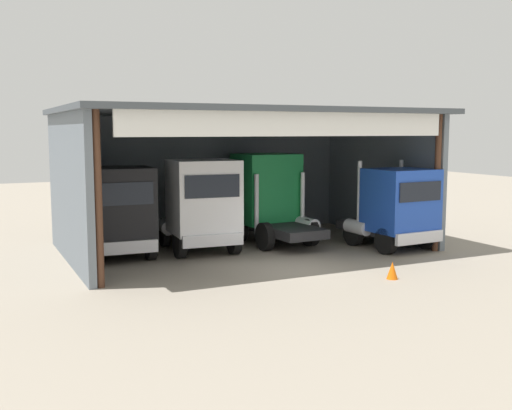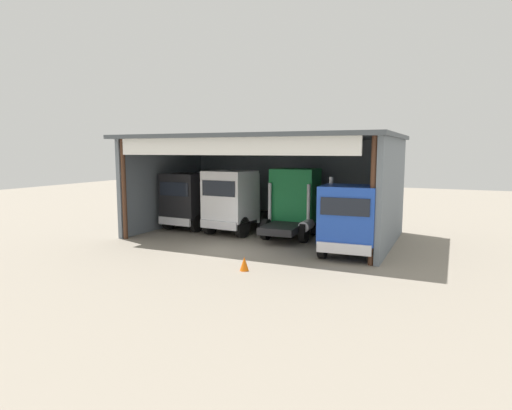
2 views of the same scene
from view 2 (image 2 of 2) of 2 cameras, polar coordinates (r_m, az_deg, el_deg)
name	(u,v)px [view 2 (image 2 of 2)]	position (r m, az deg, el deg)	size (l,w,h in m)	color
ground_plane	(231,251)	(20.50, -3.34, -6.03)	(80.00, 80.00, 0.00)	gray
workshop_shed	(271,168)	(24.41, 2.03, 4.94)	(13.97, 8.83, 5.47)	slate
truck_black_center_right_bay	(189,200)	(26.20, -8.82, 0.70)	(2.56, 4.59, 3.36)	black
truck_white_right_bay	(233,201)	(24.39, -3.04, 0.53)	(2.67, 5.29, 3.58)	white
truck_green_center_left_bay	(294,202)	(23.76, 5.06, 0.43)	(2.66, 4.72, 3.69)	#197F3D
truck_blue_center_bay	(349,219)	(19.46, 12.18, -1.88)	(2.68, 4.29, 3.47)	#1E47B7
oil_drum	(263,218)	(27.45, 0.99, -1.69)	(0.58, 0.58, 0.89)	#197233
tool_cart	(225,215)	(28.32, -4.05, -1.32)	(0.90, 0.60, 1.00)	black
traffic_cone	(244,264)	(17.12, -1.55, -7.73)	(0.36, 0.36, 0.56)	orange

